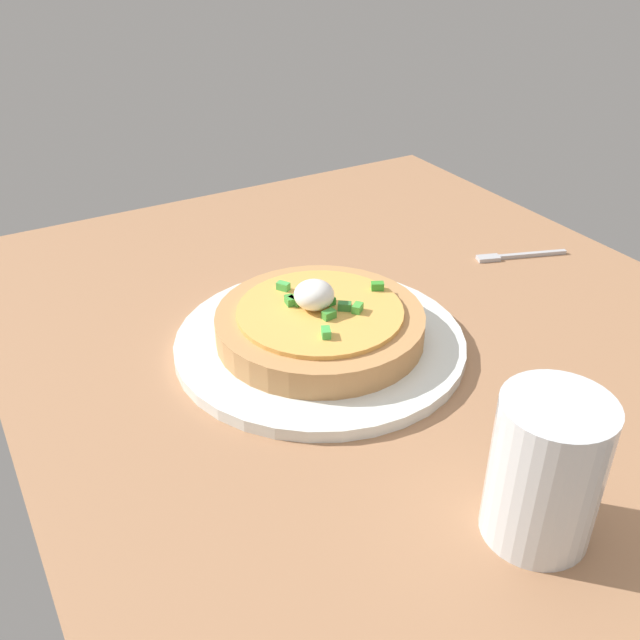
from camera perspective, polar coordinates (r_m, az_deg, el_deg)
dining_table at (r=74.16cm, az=5.24°, el=-1.89°), size 91.26×73.82×2.20cm
plate at (r=70.93cm, az=0.00°, el=-1.80°), size 29.03×29.03×1.22cm
pizza at (r=69.72cm, az=-0.01°, el=-0.23°), size 20.69×20.69×6.10cm
cup_near at (r=51.88cm, az=17.66°, el=-11.98°), size 7.73×7.73×11.41cm
fork at (r=91.95cm, az=15.38°, el=5.01°), size 4.86×11.36×0.50cm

